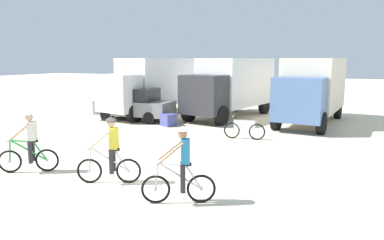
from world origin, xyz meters
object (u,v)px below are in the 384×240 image
Objects in this scene: cyclist_near_camera at (181,168)px; supply_crate at (168,120)px; cyclist_orange_shirt at (29,144)px; cyclist_cowboy_hat at (111,153)px; box_truck_white_box at (154,83)px; box_truck_avon_van at (231,84)px; bicycle_spare at (244,130)px; box_truck_cream_rv at (312,87)px; sedan_parked at (135,104)px.

cyclist_near_camera reaches higher than supply_crate.
supply_crate is at bearing 88.08° from cyclist_orange_shirt.
cyclist_cowboy_hat is at bearing 2.94° from cyclist_orange_shirt.
box_truck_white_box is at bearing 122.07° from cyclist_near_camera.
cyclist_cowboy_hat is (2.77, 0.14, 0.00)m from cyclist_orange_shirt.
box_truck_avon_van is 4.77m from supply_crate.
cyclist_orange_shirt is at bearing -78.75° from box_truck_white_box.
cyclist_orange_shirt is (-2.27, -12.34, -1.03)m from box_truck_avon_van.
bicycle_spare is (4.57, 6.86, -0.45)m from cyclist_orange_shirt.
box_truck_cream_rv is 7.60m from supply_crate.
box_truck_avon_van reaches higher than cyclist_orange_shirt.
cyclist_near_camera is (7.21, -9.41, -0.04)m from sedan_parked.
box_truck_white_box is 3.89× the size of cyclist_orange_shirt.
box_truck_white_box is at bearing 101.25° from cyclist_orange_shirt.
box_truck_white_box is 11.63m from cyclist_orange_shirt.
box_truck_white_box and box_truck_cream_rv have the same top height.
box_truck_white_box is 11.51× the size of supply_crate.
box_truck_avon_van is 11.53× the size of supply_crate.
box_truck_cream_rv is at bearing 67.52° from bicycle_spare.
box_truck_cream_rv reaches higher than bicycle_spare.
cyclist_near_camera reaches higher than sedan_parked.
cyclist_cowboy_hat is at bearing -105.03° from bicycle_spare.
box_truck_white_box is at bearing -167.76° from box_truck_avon_van.
bicycle_spare is at bearing -67.21° from box_truck_avon_van.
box_truck_cream_rv reaches higher than supply_crate.
sedan_parked is (-4.41, -3.27, -0.99)m from box_truck_avon_van.
box_truck_cream_rv is at bearing 30.12° from supply_crate.
box_truck_white_box is at bearing 114.15° from cyclist_cowboy_hat.
cyclist_orange_shirt is at bearing -177.06° from cyclist_cowboy_hat.
cyclist_orange_shirt is 8.32m from supply_crate.
box_truck_avon_van is 4.45m from box_truck_cream_rv.
box_truck_cream_rv reaches higher than cyclist_orange_shirt.
box_truck_avon_van is at bearing 36.62° from sedan_parked.
box_truck_white_box is at bearing 129.71° from supply_crate.
sedan_parked is at bearing 103.25° from cyclist_orange_shirt.
box_truck_white_box is 4.10× the size of bicycle_spare.
cyclist_orange_shirt reaches higher than sedan_parked.
box_truck_cream_rv is 3.82× the size of cyclist_cowboy_hat.
cyclist_orange_shirt is 2.96× the size of supply_crate.
box_truck_white_box reaches higher than cyclist_orange_shirt.
bicycle_spare is (2.30, -5.48, -1.48)m from box_truck_avon_van.
sedan_parked is (0.13, -2.29, -0.99)m from box_truck_white_box.
box_truck_white_box is 3.89× the size of cyclist_cowboy_hat.
box_truck_white_box is 3.89× the size of cyclist_near_camera.
supply_crate is at bearing -116.27° from box_truck_avon_van.
box_truck_white_box is 1.02× the size of box_truck_cream_rv.
box_truck_avon_van reaches higher than cyclist_near_camera.
box_truck_avon_van reaches higher than bicycle_spare.
box_truck_avon_van is 3.89× the size of cyclist_near_camera.
box_truck_white_box and box_truck_avon_van have the same top height.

